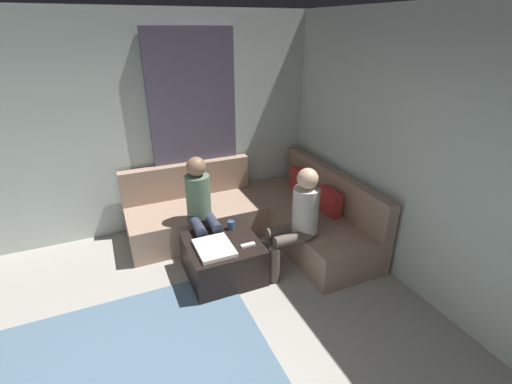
% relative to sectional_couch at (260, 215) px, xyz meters
% --- Properties ---
extents(wall_back, '(6.00, 0.12, 2.70)m').
position_rel_sectional_couch_xyz_m(wall_back, '(2.08, 1.06, 1.07)').
color(wall_back, silver).
rests_on(wall_back, ground_plane).
extents(wall_left, '(0.12, 6.00, 2.70)m').
position_rel_sectional_couch_xyz_m(wall_left, '(-0.86, -1.88, 1.07)').
color(wall_left, silver).
rests_on(wall_left, ground_plane).
extents(curtain_panel, '(0.06, 1.10, 2.50)m').
position_rel_sectional_couch_xyz_m(curtain_panel, '(-0.76, -0.58, 0.97)').
color(curtain_panel, '#595166').
rests_on(curtain_panel, ground_plane).
extents(sectional_couch, '(2.10, 2.55, 0.87)m').
position_rel_sectional_couch_xyz_m(sectional_couch, '(0.00, 0.00, 0.00)').
color(sectional_couch, '#9E7F6B').
rests_on(sectional_couch, ground_plane).
extents(ottoman, '(0.76, 0.76, 0.42)m').
position_rel_sectional_couch_xyz_m(ottoman, '(0.61, -0.71, -0.07)').
color(ottoman, black).
rests_on(ottoman, ground_plane).
extents(folded_blanket, '(0.44, 0.36, 0.04)m').
position_rel_sectional_couch_xyz_m(folded_blanket, '(0.71, -0.83, 0.16)').
color(folded_blanket, white).
rests_on(folded_blanket, ottoman).
extents(coffee_mug, '(0.08, 0.08, 0.10)m').
position_rel_sectional_couch_xyz_m(coffee_mug, '(0.39, -0.53, 0.19)').
color(coffee_mug, '#334C72').
rests_on(coffee_mug, ottoman).
extents(game_remote, '(0.05, 0.15, 0.02)m').
position_rel_sectional_couch_xyz_m(game_remote, '(0.79, -0.49, 0.15)').
color(game_remote, white).
rests_on(game_remote, ottoman).
extents(person_on_couch_back, '(0.30, 0.60, 1.20)m').
position_rel_sectional_couch_xyz_m(person_on_couch_back, '(0.84, 0.06, 0.38)').
color(person_on_couch_back, brown).
rests_on(person_on_couch_back, ground_plane).
extents(person_on_couch_side, '(0.60, 0.30, 1.20)m').
position_rel_sectional_couch_xyz_m(person_on_couch_side, '(0.15, -0.79, 0.38)').
color(person_on_couch_side, '#2D3347').
rests_on(person_on_couch_side, ground_plane).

